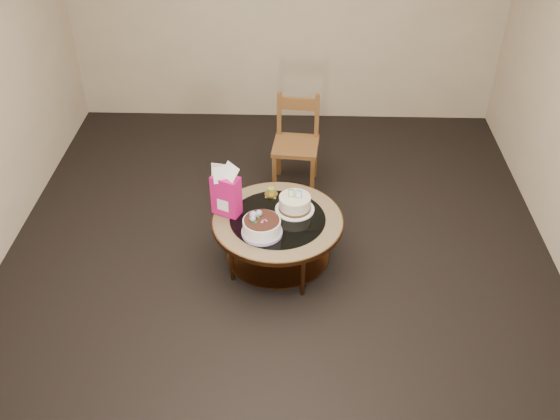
{
  "coord_description": "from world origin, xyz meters",
  "views": [
    {
      "loc": [
        0.14,
        -3.78,
        3.4
      ],
      "look_at": [
        0.02,
        0.02,
        0.52
      ],
      "focal_mm": 40.0,
      "sensor_mm": 36.0,
      "label": 1
    }
  ],
  "objects_px": {
    "decorated_cake": "(262,227)",
    "dining_chair": "(296,143)",
    "coffee_table": "(278,226)",
    "gift_bag": "(226,190)",
    "cream_cake": "(295,204)"
  },
  "relations": [
    {
      "from": "decorated_cake",
      "to": "cream_cake",
      "type": "distance_m",
      "value": 0.38
    },
    {
      "from": "dining_chair",
      "to": "gift_bag",
      "type": "bearing_deg",
      "value": -110.48
    },
    {
      "from": "coffee_table",
      "to": "decorated_cake",
      "type": "distance_m",
      "value": 0.26
    },
    {
      "from": "gift_bag",
      "to": "coffee_table",
      "type": "bearing_deg",
      "value": 15.3
    },
    {
      "from": "decorated_cake",
      "to": "cream_cake",
      "type": "xyz_separation_m",
      "value": [
        0.24,
        0.3,
        0.0
      ]
    },
    {
      "from": "coffee_table",
      "to": "gift_bag",
      "type": "height_order",
      "value": "gift_bag"
    },
    {
      "from": "coffee_table",
      "to": "gift_bag",
      "type": "xyz_separation_m",
      "value": [
        -0.39,
        0.06,
        0.29
      ]
    },
    {
      "from": "gift_bag",
      "to": "cream_cake",
      "type": "bearing_deg",
      "value": 29.7
    },
    {
      "from": "coffee_table",
      "to": "dining_chair",
      "type": "xyz_separation_m",
      "value": [
        0.13,
        1.15,
        0.07
      ]
    },
    {
      "from": "coffee_table",
      "to": "cream_cake",
      "type": "relative_size",
      "value": 3.32
    },
    {
      "from": "coffee_table",
      "to": "decorated_cake",
      "type": "height_order",
      "value": "decorated_cake"
    },
    {
      "from": "decorated_cake",
      "to": "dining_chair",
      "type": "bearing_deg",
      "value": 79.73
    },
    {
      "from": "decorated_cake",
      "to": "gift_bag",
      "type": "xyz_separation_m",
      "value": [
        -0.28,
        0.25,
        0.15
      ]
    },
    {
      "from": "coffee_table",
      "to": "decorated_cake",
      "type": "relative_size",
      "value": 3.33
    },
    {
      "from": "coffee_table",
      "to": "gift_bag",
      "type": "distance_m",
      "value": 0.49
    }
  ]
}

